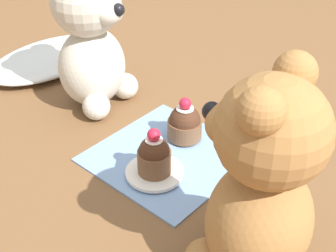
{
  "coord_description": "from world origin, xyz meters",
  "views": [
    {
      "loc": [
        -0.41,
        -0.36,
        0.43
      ],
      "look_at": [
        0.0,
        0.0,
        0.06
      ],
      "focal_mm": 50.0,
      "sensor_mm": 36.0,
      "label": 1
    }
  ],
  "objects": [
    {
      "name": "ground_plane",
      "position": [
        0.0,
        0.0,
        0.0
      ],
      "size": [
        4.0,
        4.0,
        0.0
      ],
      "primitive_type": "plane",
      "color": "brown"
    },
    {
      "name": "saucer_plate",
      "position": [
        -0.05,
        -0.02,
        0.01
      ],
      "size": [
        0.08,
        0.08,
        0.01
      ],
      "primitive_type": "cylinder",
      "color": "white",
      "rests_on": "knitted_placemat"
    },
    {
      "name": "tulle_cloth",
      "position": [
        0.06,
        0.37,
        0.02
      ],
      "size": [
        0.26,
        0.16,
        0.03
      ],
      "primitive_type": "ellipsoid",
      "color": "white",
      "rests_on": "ground_plane"
    },
    {
      "name": "teddy_bear_cream",
      "position": [
        0.03,
        0.2,
        0.12
      ],
      "size": [
        0.14,
        0.13,
        0.25
      ],
      "rotation": [
        0.0,
        0.0,
        0.16
      ],
      "color": "beige",
      "rests_on": "ground_plane"
    },
    {
      "name": "teddy_bear_tan",
      "position": [
        -0.09,
        -0.2,
        0.12
      ],
      "size": [
        0.14,
        0.14,
        0.25
      ],
      "rotation": [
        0.0,
        0.0,
        3.29
      ],
      "color": "#A3703D",
      "rests_on": "ground_plane"
    },
    {
      "name": "knitted_placemat",
      "position": [
        0.0,
        0.0,
        0.0
      ],
      "size": [
        0.2,
        0.2,
        0.01
      ],
      "primitive_type": "cube",
      "color": "#7A9ED1",
      "rests_on": "ground_plane"
    },
    {
      "name": "cupcake_near_cream_bear",
      "position": [
        0.05,
        0.01,
        0.03
      ],
      "size": [
        0.05,
        0.05,
        0.07
      ],
      "color": "brown",
      "rests_on": "knitted_placemat"
    },
    {
      "name": "cupcake_near_tan_bear",
      "position": [
        -0.05,
        -0.02,
        0.04
      ],
      "size": [
        0.05,
        0.05,
        0.07
      ],
      "color": "brown",
      "rests_on": "saucer_plate"
    }
  ]
}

